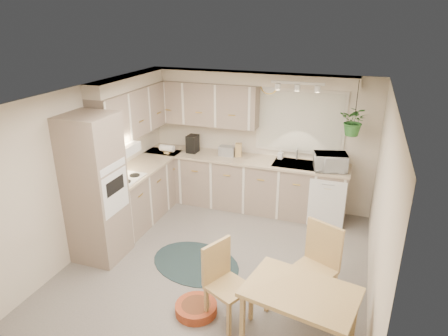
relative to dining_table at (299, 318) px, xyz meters
The scene contains 35 objects.
floor 1.76m from the dining_table, 138.42° to the left, with size 4.20×4.20×0.00m, color slate.
ceiling 2.68m from the dining_table, 138.42° to the left, with size 4.20×4.20×0.00m, color white.
wall_back 3.60m from the dining_table, 111.71° to the left, with size 4.00×0.04×2.40m, color beige.
wall_front 1.82m from the dining_table, 143.58° to the right, with size 4.00×0.04×2.40m, color beige.
wall_left 3.59m from the dining_table, 160.80° to the left, with size 0.04×4.20×2.40m, color beige.
wall_right 1.59m from the dining_table, 58.32° to the left, with size 0.04×4.20×2.40m, color beige.
base_cab_left 3.61m from the dining_table, 145.96° to the left, with size 0.60×1.85×0.90m, color gray.
base_cab_back 3.30m from the dining_table, 116.86° to the left, with size 3.60×0.60×0.90m, color gray.
counter_left 3.65m from the dining_table, 145.87° to the left, with size 0.64×1.89×0.04m, color tan.
counter_back 3.34m from the dining_table, 116.94° to the left, with size 3.64×0.64×0.04m, color tan.
oven_stack 3.14m from the dining_table, 165.43° to the left, with size 0.65×0.65×2.10m, color gray.
wall_oven_face 2.84m from the dining_table, 163.75° to the left, with size 0.02×0.56×0.58m, color silver.
upper_cab_left 4.06m from the dining_table, 145.45° to the left, with size 0.35×2.00×0.75m, color gray.
upper_cab_back 4.11m from the dining_table, 126.74° to the left, with size 2.00×0.35×0.75m, color gray.
soffit_left 4.28m from the dining_table, 145.66° to the left, with size 0.30×2.00×0.20m, color beige.
soffit_back 3.95m from the dining_table, 115.73° to the left, with size 3.60×0.30×0.20m, color beige.
cooktop 3.36m from the dining_table, 154.05° to the left, with size 0.52×0.58×0.02m, color silver.
range_hood 3.49m from the dining_table, 154.20° to the left, with size 0.40×0.60×0.14m, color silver.
window_blinds 3.50m from the dining_table, 100.44° to the left, with size 1.40×0.02×1.00m, color silver.
window_frame 3.51m from the dining_table, 100.40° to the left, with size 1.50×0.02×1.10m, color beige.
sink 3.06m from the dining_table, 101.37° to the left, with size 0.70×0.48×0.10m, color #A2A5A9.
dishwasher_front 2.64m from the dining_table, 89.83° to the left, with size 0.58×0.01×0.83m, color silver.
track_light_bar 3.40m from the dining_table, 102.39° to the left, with size 0.80×0.04×0.04m, color silver.
wall_clock 3.87m from the dining_table, 109.55° to the left, with size 0.30×0.30×0.03m, color #ECC253.
dining_table is the anchor object (origin of this frame).
chair_left 0.83m from the dining_table, behind, with size 0.44×0.44×0.94m, color tan.
chair_back 0.66m from the dining_table, 86.90° to the left, with size 0.49×0.49×1.05m, color tan.
braided_rug 1.92m from the dining_table, 147.78° to the left, with size 1.33×1.00×0.01m, color black.
pet_bed 1.25m from the dining_table, behind, with size 0.50×0.50×0.11m, color #A23A20.
microwave 2.95m from the dining_table, 90.22° to the left, with size 0.51×0.28×0.35m, color silver.
soap_bottle 3.28m from the dining_table, 105.67° to the left, with size 0.08×0.18×0.08m, color silver.
hanging_plant 3.18m from the dining_table, 84.37° to the left, with size 0.41×0.46×0.36m, color #2C6729.
coffee_maker 3.91m from the dining_table, 129.77° to the left, with size 0.18×0.22×0.32m, color black.
toaster 3.53m from the dining_table, 121.19° to the left, with size 0.28×0.16×0.17m, color #A2A5A9.
knife_block 3.47m from the dining_table, 118.06° to the left, with size 0.11×0.11×0.24m, color tan.
Camera 1 is at (1.64, -4.51, 3.32)m, focal length 32.00 mm.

